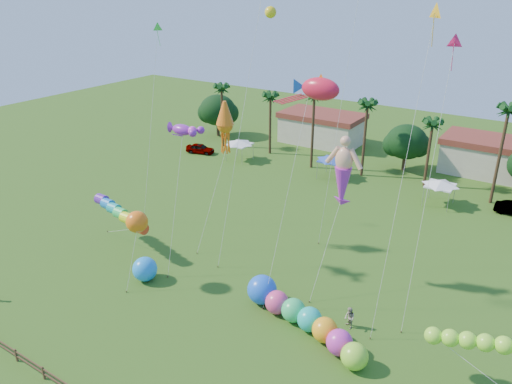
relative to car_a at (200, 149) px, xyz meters
The scene contains 18 objects.
ground 44.25m from the car_a, 52.87° to the right, with size 160.00×160.00×0.00m, color #285116.
tree_line 31.70m from the car_a, 16.08° to the left, with size 69.46×8.91×11.00m.
buildings_row 27.86m from the car_a, 31.95° to the left, with size 35.00×7.00×4.00m.
tent_row 20.83m from the car_a, ahead, with size 31.00×4.00×0.60m.
car_a is the anchor object (origin of this frame).
spectator_b 43.41m from the car_a, 35.91° to the right, with size 0.84×0.66×1.74m, color #9F9A85.
caterpillar_inflatable 42.17m from the car_a, 40.51° to the right, with size 11.54×5.19×2.39m.
blue_ball 34.18m from the car_a, 58.62° to the right, with size 2.13×2.13×2.13m, color #1C8DFF.
rainbow_tube 30.03m from the car_a, 63.68° to the right, with size 9.07×3.19×3.81m.
green_worm 49.53m from the car_a, 33.14° to the right, with size 10.30×2.45×3.82m.
orange_ball_kite 34.84m from the car_a, 58.89° to the right, with size 2.31×3.15×6.67m.
merman_kite 38.01m from the car_a, 32.06° to the right, with size 2.63×5.72×12.30m.
fish_kite 41.49m from the car_a, 36.86° to the right, with size 4.53×5.71×17.85m.
squid_kite 29.37m from the car_a, 44.86° to the right, with size 2.15×5.21×14.07m.
lobster_kite 32.87m from the car_a, 52.51° to the right, with size 3.62×4.73×13.11m.
delta_kite_red 47.90m from the car_a, 28.32° to the right, with size 1.11×3.43×20.96m.
delta_kite_yellow 47.88m from the car_a, 29.77° to the right, with size 1.17×5.04×22.77m.
delta_kite_green 27.41m from the car_a, 60.18° to the right, with size 1.06×4.17×20.21m.
Camera 1 is at (19.38, -19.34, 24.07)m, focal length 35.00 mm.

